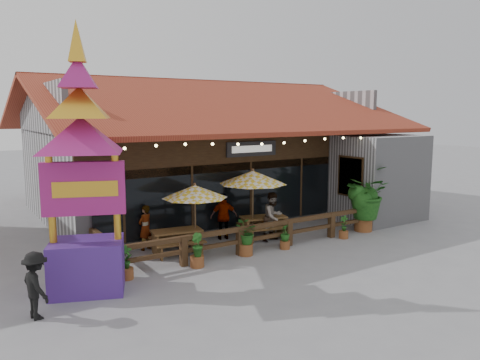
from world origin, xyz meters
TOP-DOWN VIEW (x-y plane):
  - ground at (0.00, 0.00)m, footprint 100.00×100.00m
  - restaurant_building at (0.26, 6.61)m, footprint 15.50×14.73m
  - patio_railing at (-2.25, -0.27)m, footprint 10.00×2.60m
  - umbrella_left at (-3.51, 0.64)m, footprint 2.81×2.81m
  - umbrella_right at (-1.10, 0.83)m, footprint 2.49×2.49m
  - picnic_table_left at (-4.11, 0.80)m, footprint 1.82×1.63m
  - picnic_table_right at (-0.60, 0.86)m, footprint 1.92×1.76m
  - thai_sign_tower at (-7.44, -0.99)m, footprint 3.47×3.47m
  - tropical_plant at (3.21, -0.47)m, footprint 2.32×2.39m
  - diner_a at (-4.83, 1.71)m, footprint 0.66×0.57m
  - diner_b at (-0.58, 0.30)m, footprint 0.97×0.83m
  - diner_c at (-1.95, 1.44)m, footprint 1.06×0.71m
  - pedestrian at (-8.83, -2.00)m, footprint 0.76×1.08m
  - planter_a at (-6.32, -0.66)m, footprint 0.39×0.39m
  - planter_b at (-4.21, -0.80)m, footprint 0.42×0.42m
  - planter_c at (-2.35, -0.62)m, footprint 0.90×0.89m
  - planter_d at (-0.86, -0.74)m, footprint 0.43×0.43m
  - planter_e at (1.78, -0.85)m, footprint 0.35×0.35m

SIDE VIEW (x-z plane):
  - ground at x=0.00m, z-range 0.00..0.00m
  - planter_e at x=1.78m, z-range -0.07..0.78m
  - planter_a at x=-6.32m, z-range -0.08..0.87m
  - planter_d at x=-0.86m, z-range -0.01..0.82m
  - planter_b at x=-4.21m, z-range -0.05..0.98m
  - picnic_table_left at x=-4.11m, z-range 0.13..0.91m
  - picnic_table_right at x=-0.60m, z-range 0.14..0.93m
  - patio_railing at x=-2.25m, z-range 0.15..1.07m
  - planter_c at x=-2.35m, z-range 0.07..1.19m
  - diner_a at x=-4.83m, z-range 0.00..1.52m
  - pedestrian at x=-8.83m, z-range 0.00..1.53m
  - diner_c at x=-1.95m, z-range 0.00..1.68m
  - diner_b at x=-0.58m, z-range 0.00..1.75m
  - tropical_plant at x=3.21m, z-range 0.18..2.70m
  - umbrella_left at x=-3.51m, z-range 0.85..3.14m
  - restaurant_building at x=0.26m, z-range -0.84..5.25m
  - umbrella_right at x=-1.10m, z-range 0.96..3.55m
  - thai_sign_tower at x=-7.44m, z-range 0.21..7.46m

